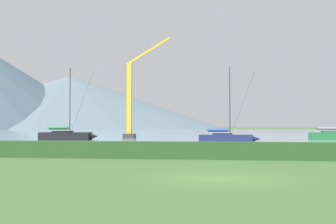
{
  "coord_description": "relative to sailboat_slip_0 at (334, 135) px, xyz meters",
  "views": [
    {
      "loc": [
        0.66,
        -19.51,
        2.24
      ],
      "look_at": [
        -11.59,
        62.45,
        4.69
      ],
      "focal_mm": 48.96,
      "sensor_mm": 36.0,
      "label": 1
    }
  ],
  "objects": [
    {
      "name": "sailboat_slip_0",
      "position": [
        0.0,
        0.0,
        0.0
      ],
      "size": [
        8.54,
        3.08,
        9.63
      ],
      "rotation": [
        0.0,
        0.0,
        0.08
      ],
      "color": "#236B38",
      "rests_on": "harbor_water"
    },
    {
      "name": "ground_plane",
      "position": [
        -15.93,
        -55.62,
        -0.69
      ],
      "size": [
        1000.0,
        1000.0,
        0.0
      ],
      "primitive_type": "plane",
      "color": "#3D602D"
    },
    {
      "name": "distant_hill_east_ridge",
      "position": [
        -142.78,
        262.42,
        19.54
      ],
      "size": [
        235.91,
        235.91,
        40.47
      ],
      "primitive_type": "cone",
      "color": "slate",
      "rests_on": "ground_plane"
    },
    {
      "name": "sailboat_slip_3",
      "position": [
        -16.56,
        -16.15,
        -0.04
      ],
      "size": [
        7.88,
        2.63,
        9.7
      ],
      "rotation": [
        0.0,
        0.0,
        0.05
      ],
      "color": "navy",
      "rests_on": "harbor_water"
    },
    {
      "name": "harbor_water",
      "position": [
        -15.93,
        81.38,
        -0.69
      ],
      "size": [
        320.0,
        246.0,
        0.0
      ],
      "primitive_type": "cube",
      "color": "gray",
      "rests_on": "ground_plane"
    },
    {
      "name": "dock_crane",
      "position": [
        -33.59,
        3.52,
        5.36
      ],
      "size": [
        8.27,
        2.0,
        17.72
      ],
      "color": "#333338",
      "rests_on": "ground_plane"
    },
    {
      "name": "sailboat_slip_2",
      "position": [
        -40.93,
        -8.43,
        0.05
      ],
      "size": [
        9.0,
        3.22,
        11.05
      ],
      "rotation": [
        0.0,
        0.0,
        0.08
      ],
      "color": "black",
      "rests_on": "harbor_water"
    },
    {
      "name": "hedge_line",
      "position": [
        -15.93,
        -44.62,
        -0.12
      ],
      "size": [
        80.0,
        1.2,
        1.16
      ],
      "primitive_type": "cube",
      "color": "#284C23",
      "rests_on": "ground_plane"
    }
  ]
}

